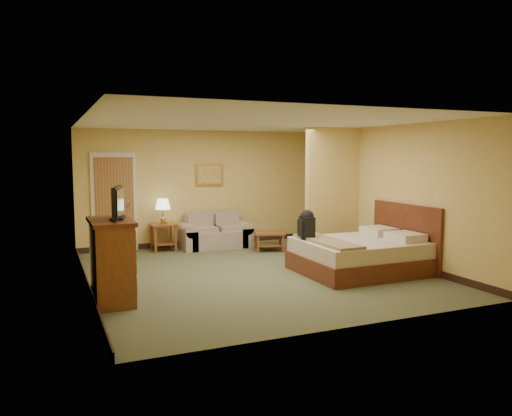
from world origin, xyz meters
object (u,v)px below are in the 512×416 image
coffee_table (269,237)px  dresser (112,260)px  bed (364,254)px  loveseat (216,236)px

coffee_table → dresser: size_ratio=0.68×
bed → dresser: bearing=-178.4°
coffee_table → bed: size_ratio=0.37×
coffee_table → bed: bearing=-74.1°
loveseat → bed: (1.66, -3.25, 0.06)m
dresser → coffee_table: bearing=35.7°
coffee_table → dresser: 4.43m
loveseat → dresser: bearing=-128.0°
dresser → loveseat: bearing=52.0°
bed → coffee_table: bearing=105.9°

